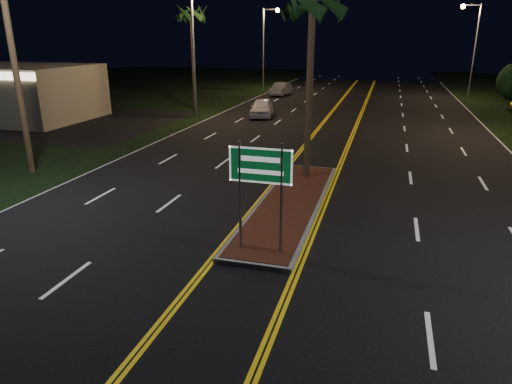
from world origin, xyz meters
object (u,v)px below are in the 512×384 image
(median_island, at_px, (290,204))
(car_far, at_px, (281,88))
(palm_median, at_px, (313,3))
(palm_left_far, at_px, (191,14))
(streetlight_left_far, at_px, (267,40))
(streetlight_left_mid, at_px, (198,42))
(highway_sign, at_px, (260,176))
(streetlight_right_far, at_px, (472,40))
(car_near, at_px, (262,106))

(median_island, relative_size, car_far, 2.24)
(palm_median, relative_size, palm_left_far, 0.94)
(palm_median, xyz_separation_m, car_far, (-7.93, 29.32, -6.51))
(palm_median, height_order, car_far, palm_median)
(median_island, distance_m, streetlight_left_far, 38.89)
(streetlight_left_mid, bearing_deg, streetlight_left_far, 90.00)
(median_island, relative_size, streetlight_left_mid, 1.14)
(streetlight_left_mid, xyz_separation_m, car_far, (2.68, 15.82, -4.89))
(highway_sign, bearing_deg, car_far, 102.09)
(highway_sign, distance_m, palm_median, 9.11)
(streetlight_left_mid, relative_size, streetlight_left_far, 1.00)
(streetlight_left_far, distance_m, streetlight_right_far, 21.32)
(streetlight_left_mid, height_order, car_near, streetlight_left_mid)
(streetlight_left_far, xyz_separation_m, palm_median, (10.61, -33.50, 1.62))
(palm_median, bearing_deg, streetlight_left_mid, 128.17)
(median_island, bearing_deg, car_near, 108.26)
(streetlight_left_far, bearing_deg, palm_left_far, -97.78)
(highway_sign, height_order, streetlight_right_far, streetlight_right_far)
(highway_sign, relative_size, car_far, 0.70)
(streetlight_left_mid, bearing_deg, car_near, 25.23)
(streetlight_left_mid, bearing_deg, palm_left_far, 118.67)
(palm_median, bearing_deg, highway_sign, -90.00)
(palm_median, bearing_deg, streetlight_left_far, 107.58)
(highway_sign, relative_size, palm_left_far, 0.36)
(streetlight_right_far, xyz_separation_m, car_near, (-16.90, -15.96, -4.84))
(streetlight_left_mid, bearing_deg, streetlight_right_far, 40.30)
(car_near, bearing_deg, streetlight_right_far, 33.95)
(palm_left_far, relative_size, car_far, 1.92)
(median_island, xyz_separation_m, palm_median, (0.00, 3.50, 7.19))
(palm_left_far, height_order, car_near, palm_left_far)
(median_island, bearing_deg, car_far, 103.59)
(streetlight_right_far, bearing_deg, streetlight_left_far, 174.62)
(highway_sign, relative_size, streetlight_left_far, 0.36)
(car_near, relative_size, car_far, 1.07)
(highway_sign, bearing_deg, streetlight_right_far, 74.85)
(streetlight_left_far, xyz_separation_m, car_near, (4.33, -17.96, -4.84))
(palm_median, bearing_deg, streetlight_right_far, 71.38)
(streetlight_left_mid, distance_m, palm_left_far, 5.01)
(palm_left_far, bearing_deg, streetlight_right_far, 30.88)
(median_island, relative_size, highway_sign, 3.20)
(median_island, bearing_deg, palm_left_far, 121.36)
(median_island, bearing_deg, highway_sign, -90.00)
(median_island, height_order, car_near, car_near)
(palm_left_far, xyz_separation_m, car_near, (6.52, -1.96, -6.93))
(median_island, relative_size, palm_median, 1.23)
(car_near, bearing_deg, streetlight_left_mid, -164.19)
(streetlight_left_far, distance_m, palm_median, 35.18)
(median_island, distance_m, streetlight_right_far, 37.00)
(highway_sign, xyz_separation_m, streetlight_left_mid, (-10.61, 21.20, 3.25))
(median_island, bearing_deg, streetlight_right_far, 73.13)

